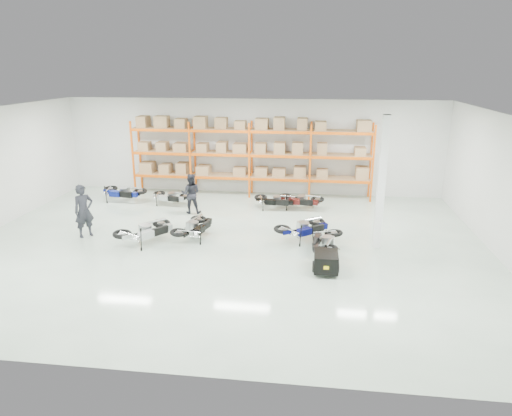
# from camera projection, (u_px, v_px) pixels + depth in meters

# --- Properties ---
(room) EXTENTS (18.00, 18.00, 18.00)m
(room) POSITION_uv_depth(u_px,v_px,m) (224.00, 182.00, 15.23)
(room) COLOR silver
(room) RESTS_ON ground
(pallet_rack) EXTENTS (11.28, 0.98, 3.62)m
(pallet_rack) POSITION_uv_depth(u_px,v_px,m) (250.00, 149.00, 21.33)
(pallet_rack) COLOR #E8580C
(pallet_rack) RESTS_ON ground
(structural_column) EXTENTS (0.25, 0.25, 4.50)m
(structural_column) POSITION_uv_depth(u_px,v_px,m) (381.00, 183.00, 15.07)
(structural_column) COLOR white
(structural_column) RESTS_ON ground
(moto_blue_centre) EXTENTS (2.01, 1.86, 1.19)m
(moto_blue_centre) POSITION_uv_depth(u_px,v_px,m) (304.00, 225.00, 16.23)
(moto_blue_centre) COLOR #070B4F
(moto_blue_centre) RESTS_ON ground
(moto_silver_left) EXTENTS (1.91, 2.09, 1.23)m
(moto_silver_left) POSITION_uv_depth(u_px,v_px,m) (146.00, 227.00, 15.90)
(moto_silver_left) COLOR #A9ACAF
(moto_silver_left) RESTS_ON ground
(moto_black_far_left) EXTENTS (1.28, 1.97, 1.17)m
(moto_black_far_left) POSITION_uv_depth(u_px,v_px,m) (195.00, 224.00, 16.34)
(moto_black_far_left) COLOR black
(moto_black_far_left) RESTS_ON ground
(moto_touring_right) EXTENTS (1.13, 1.87, 1.14)m
(moto_touring_right) POSITION_uv_depth(u_px,v_px,m) (325.00, 237.00, 15.10)
(moto_touring_right) COLOR black
(moto_touring_right) RESTS_ON ground
(trailer) EXTENTS (0.80, 1.51, 0.63)m
(trailer) POSITION_uv_depth(u_px,v_px,m) (326.00, 262.00, 13.64)
(trailer) COLOR black
(trailer) RESTS_ON ground
(moto_back_a) EXTENTS (2.02, 1.26, 1.22)m
(moto_back_a) POSITION_uv_depth(u_px,v_px,m) (122.00, 189.00, 20.81)
(moto_back_a) COLOR navy
(moto_back_a) RESTS_ON ground
(moto_back_b) EXTENTS (1.72, 1.11, 1.03)m
(moto_back_b) POSITION_uv_depth(u_px,v_px,m) (170.00, 194.00, 20.34)
(moto_back_b) COLOR #A4AAAD
(moto_back_b) RESTS_ON ground
(moto_back_c) EXTENTS (1.75, 0.98, 1.09)m
(moto_back_c) POSITION_uv_depth(u_px,v_px,m) (276.00, 198.00, 19.72)
(moto_back_c) COLOR black
(moto_back_c) RESTS_ON ground
(moto_back_d) EXTENTS (1.86, 1.18, 1.12)m
(moto_back_d) POSITION_uv_depth(u_px,v_px,m) (300.00, 197.00, 19.73)
(moto_back_d) COLOR #3F0E0C
(moto_back_d) RESTS_ON ground
(person_left) EXTENTS (0.82, 0.84, 1.94)m
(person_left) POSITION_uv_depth(u_px,v_px,m) (84.00, 211.00, 16.43)
(person_left) COLOR black
(person_left) RESTS_ON ground
(person_back) EXTENTS (0.89, 0.73, 1.69)m
(person_back) POSITION_uv_depth(u_px,v_px,m) (191.00, 194.00, 19.10)
(person_back) COLOR black
(person_back) RESTS_ON ground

